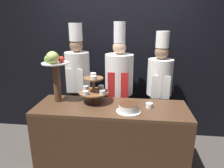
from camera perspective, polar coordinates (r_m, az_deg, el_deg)
wall_back at (r=3.22m, az=1.90°, el=9.27°), size 10.00×0.06×2.80m
buffet_counter at (r=2.60m, az=-0.27°, el=-15.36°), size 1.82×0.61×0.88m
tiered_stand at (r=2.47m, az=-5.24°, el=-1.40°), size 0.37×0.37×0.36m
fruit_pedestal at (r=2.50m, az=-16.00°, el=4.31°), size 0.32×0.32×0.65m
cake_round at (r=2.26m, az=4.79°, el=-6.78°), size 0.28×0.28×0.09m
cup_white at (r=2.40m, az=10.61°, el=-6.01°), size 0.08×0.08×0.06m
chef_left at (r=3.03m, az=-9.67°, el=1.03°), size 0.36×0.36×1.84m
chef_center_left at (r=2.93m, az=2.01°, el=-0.06°), size 0.41×0.41×1.86m
chef_center_right at (r=2.95m, az=13.31°, el=-0.77°), size 0.35×0.35×1.73m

